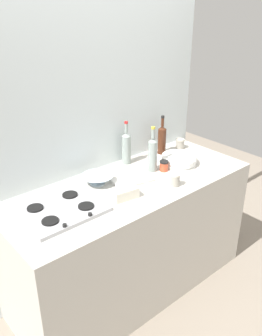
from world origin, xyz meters
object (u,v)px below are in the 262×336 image
butter_dish (124,193)px  condiment_jar_front (164,166)px  plate_stack (179,160)px  wine_bottle_mid_right (162,139)px  stovetop_hob (61,209)px  cutting_board (132,180)px  condiment_jar_spare (175,180)px  wine_bottle_mid_left (153,154)px  mixing_bowl (97,179)px  wine_bottle_leftmost (126,147)px  condiment_jar_rear (180,144)px

butter_dish → condiment_jar_front: size_ratio=2.20×
plate_stack → wine_bottle_mid_right: bearing=77.2°
wine_bottle_mid_right → stovetop_hob: bearing=-167.8°
condiment_jar_front → cutting_board: 0.29m
wine_bottle_mid_right → butter_dish: bearing=-152.6°
wine_bottle_mid_right → condiment_jar_spare: wine_bottle_mid_right is taller
wine_bottle_mid_left → mixing_bowl: 0.45m
wine_bottle_leftmost → wine_bottle_mid_left: bearing=-75.5°
wine_bottle_leftmost → mixing_bowl: 0.40m
stovetop_hob → wine_bottle_mid_right: size_ratio=1.52×
wine_bottle_mid_right → mixing_bowl: size_ratio=1.43×
stovetop_hob → cutting_board: 0.57m
mixing_bowl → cutting_board: size_ratio=0.80×
condiment_jar_front → wine_bottle_mid_left: bearing=139.7°
plate_stack → butter_dish: bearing=-169.4°
plate_stack → wine_bottle_mid_left: wine_bottle_mid_left is taller
wine_bottle_leftmost → condiment_jar_spare: size_ratio=3.96×
wine_bottle_mid_left → mixing_bowl: (-0.42, 0.09, -0.10)m
wine_bottle_leftmost → wine_bottle_mid_right: 0.34m
plate_stack → cutting_board: bearing=177.2°
stovetop_hob → wine_bottle_mid_left: wine_bottle_mid_left is taller
wine_bottle_mid_left → butter_dish: size_ratio=2.02×
wine_bottle_leftmost → condiment_jar_rear: 0.54m
condiment_jar_front → condiment_jar_rear: bearing=27.6°
stovetop_hob → wine_bottle_mid_left: size_ratio=1.41×
butter_dish → plate_stack: bearing=10.6°
mixing_bowl → cutting_board: mixing_bowl is taller
plate_stack → wine_bottle_leftmost: wine_bottle_leftmost is taller
plate_stack → mixing_bowl: bearing=167.5°
plate_stack → wine_bottle_mid_right: (0.05, 0.24, 0.09)m
stovetop_hob → wine_bottle_leftmost: 0.79m
condiment_jar_front → condiment_jar_spare: condiment_jar_spare is taller
butter_dish → condiment_jar_rear: condiment_jar_rear is taller
mixing_bowl → butter_dish: 0.26m
wine_bottle_mid_right → cutting_board: wine_bottle_mid_right is taller
wine_bottle_mid_right → condiment_jar_rear: size_ratio=3.86×
condiment_jar_front → cutting_board: (-0.29, 0.03, -0.03)m
wine_bottle_leftmost → mixing_bowl: bearing=-160.4°
wine_bottle_mid_left → butter_dish: wine_bottle_mid_left is taller
wine_bottle_leftmost → condiment_jar_rear: (0.53, -0.07, -0.09)m
condiment_jar_front → condiment_jar_spare: size_ratio=0.91×
condiment_jar_rear → wine_bottle_leftmost: bearing=172.9°
mixing_bowl → condiment_jar_rear: 0.90m
butter_dish → condiment_jar_front: bearing=13.7°
condiment_jar_spare → cutting_board: size_ratio=0.31×
condiment_jar_spare → butter_dish: bearing=165.1°
plate_stack → wine_bottle_leftmost: size_ratio=0.80×
mixing_bowl → condiment_jar_spare: size_ratio=2.61×
wine_bottle_mid_right → wine_bottle_mid_left: bearing=-146.6°
plate_stack → mixing_bowl: 0.67m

